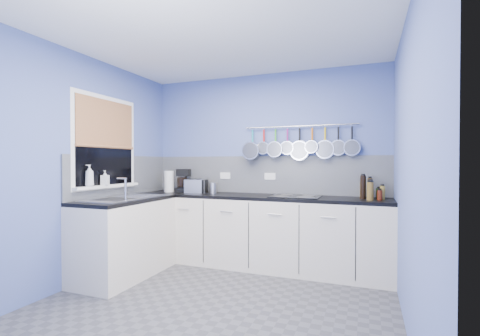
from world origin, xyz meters
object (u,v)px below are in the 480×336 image
Objects in this scene: soap_bottle_a at (89,176)px; paper_towel at (169,181)px; soap_bottle_b at (105,178)px; canister at (213,188)px; hob at (296,196)px; toaster at (196,186)px; coffee_maker at (183,180)px.

paper_towel is (0.24, 1.19, -0.12)m from soap_bottle_a.
soap_bottle_b is 1.23× the size of canister.
canister is 1.15m from hob.
soap_bottle_a is at bearing -129.51° from toaster.
soap_bottle_a reaches higher than soap_bottle_b.
soap_bottle_b reaches higher than hob.
paper_towel is at bearing 78.59° from soap_bottle_a.
canister is at bearing 175.97° from hob.
coffee_maker is 0.49m from canister.
paper_towel is at bearing 179.26° from hob.
hob is (1.80, -0.02, -0.14)m from paper_towel.
soap_bottle_b reaches higher than toaster.
soap_bottle_a reaches higher than coffee_maker.
soap_bottle_a is 0.81× the size of paper_towel.
paper_towel reaches higher than canister.
soap_bottle_a is 0.23m from soap_bottle_b.
coffee_maker is (0.18, 0.08, 0.01)m from paper_towel.
canister is at bearing 48.70° from soap_bottle_b.
soap_bottle_b is 0.58× the size of paper_towel.
soap_bottle_a is 0.74× the size of coffee_maker.
paper_towel is (0.24, 0.96, -0.09)m from soap_bottle_b.
paper_towel is 0.66m from canister.
soap_bottle_a reaches higher than canister.
coffee_maker is 0.56× the size of hob.
toaster is (0.41, 0.03, -0.06)m from paper_towel.
soap_bottle_a is at bearing -150.16° from hob.
soap_bottle_a is 1.39× the size of soap_bottle_b.
paper_towel is at bearing 172.17° from toaster.
paper_towel is at bearing -175.00° from canister.
paper_towel is 1.80m from hob.
soap_bottle_a is 0.42× the size of hob.
toaster is (0.65, 1.22, -0.18)m from soap_bottle_a.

